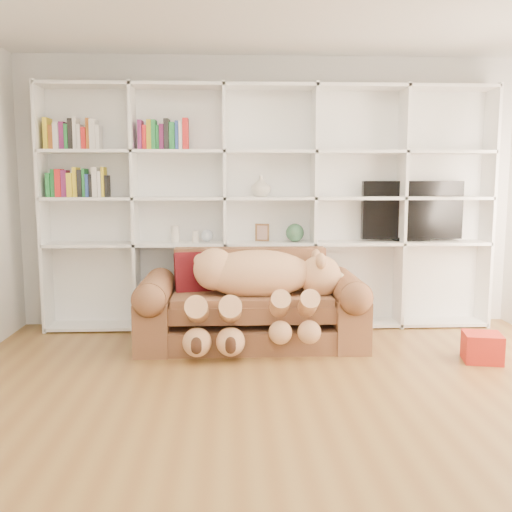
{
  "coord_description": "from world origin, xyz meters",
  "views": [
    {
      "loc": [
        -0.39,
        -3.33,
        1.49
      ],
      "look_at": [
        -0.16,
        1.63,
        0.81
      ],
      "focal_mm": 40.0,
      "sensor_mm": 36.0,
      "label": 1
    }
  ],
  "objects_px": {
    "gift_box": "(482,347)",
    "tv": "(412,211)",
    "teddy_bear": "(258,284)",
    "sofa": "(251,309)"
  },
  "relations": [
    {
      "from": "tv",
      "to": "teddy_bear",
      "type": "bearing_deg",
      "value": -153.1
    },
    {
      "from": "sofa",
      "to": "teddy_bear",
      "type": "xyz_separation_m",
      "value": [
        0.06,
        -0.17,
        0.26
      ]
    },
    {
      "from": "teddy_bear",
      "to": "tv",
      "type": "bearing_deg",
      "value": 21.18
    },
    {
      "from": "sofa",
      "to": "tv",
      "type": "relative_size",
      "value": 1.96
    },
    {
      "from": "sofa",
      "to": "gift_box",
      "type": "distance_m",
      "value": 1.98
    },
    {
      "from": "teddy_bear",
      "to": "gift_box",
      "type": "xyz_separation_m",
      "value": [
        1.82,
        -0.44,
        -0.46
      ]
    },
    {
      "from": "tv",
      "to": "gift_box",
      "type": "bearing_deg",
      "value": -79.99
    },
    {
      "from": "sofa",
      "to": "tv",
      "type": "xyz_separation_m",
      "value": [
        1.65,
        0.64,
        0.84
      ]
    },
    {
      "from": "gift_box",
      "to": "teddy_bear",
      "type": "bearing_deg",
      "value": 166.4
    },
    {
      "from": "gift_box",
      "to": "tv",
      "type": "height_order",
      "value": "tv"
    }
  ]
}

